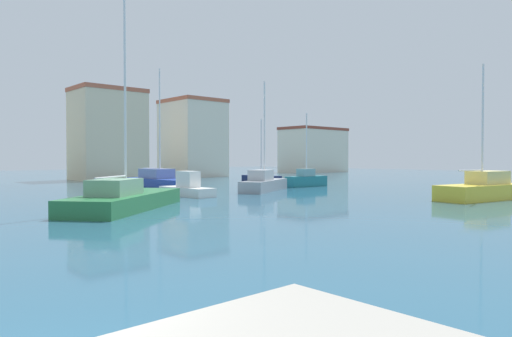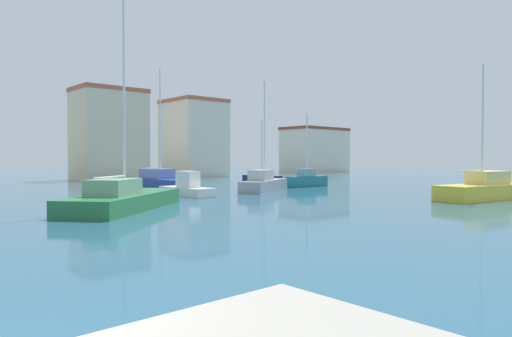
% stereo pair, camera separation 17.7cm
% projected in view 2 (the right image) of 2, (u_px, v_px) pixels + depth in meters
% --- Properties ---
extents(water, '(160.00, 160.00, 0.00)m').
position_uv_depth(water, '(180.00, 199.00, 29.45)').
color(water, '#285670').
rests_on(water, ground).
extents(sailboat_yellow_center_channel, '(7.11, 3.36, 8.48)m').
position_uv_depth(sailboat_yellow_center_channel, '(483.00, 189.00, 28.68)').
color(sailboat_yellow_center_channel, gold).
rests_on(sailboat_yellow_center_channel, water).
extents(motorboat_white_inner_mooring, '(1.66, 4.74, 1.72)m').
position_uv_depth(motorboat_white_inner_mooring, '(187.00, 188.00, 31.65)').
color(motorboat_white_inner_mooring, white).
rests_on(motorboat_white_inner_mooring, water).
extents(sailboat_blue_distant_north, '(2.58, 8.35, 10.60)m').
position_uv_depth(sailboat_blue_distant_north, '(160.00, 180.00, 41.19)').
color(sailboat_blue_distant_north, '#233D93').
rests_on(sailboat_blue_distant_north, water).
extents(sailboat_grey_far_left, '(7.07, 4.94, 8.72)m').
position_uv_depth(sailboat_grey_far_left, '(264.00, 183.00, 36.44)').
color(sailboat_grey_far_left, gray).
rests_on(sailboat_grey_far_left, water).
extents(sailboat_navy_distant_east, '(2.06, 5.13, 6.92)m').
position_uv_depth(sailboat_navy_distant_east, '(262.00, 177.00, 51.18)').
color(sailboat_navy_distant_east, '#19234C').
rests_on(sailboat_navy_distant_east, water).
extents(sailboat_teal_behind_lamppost, '(4.43, 1.39, 6.71)m').
position_uv_depth(sailboat_teal_behind_lamppost, '(307.00, 179.00, 41.89)').
color(sailboat_teal_behind_lamppost, '#1E707A').
rests_on(sailboat_teal_behind_lamppost, water).
extents(sailboat_green_near_pier, '(8.64, 7.75, 14.79)m').
position_uv_depth(sailboat_green_near_pier, '(123.00, 198.00, 23.22)').
color(sailboat_green_near_pier, '#28703D').
rests_on(sailboat_green_near_pier, water).
extents(yacht_club, '(7.98, 6.02, 11.00)m').
position_uv_depth(yacht_club, '(109.00, 134.00, 55.50)').
color(yacht_club, beige).
rests_on(yacht_club, ground).
extents(harbor_office, '(7.04, 8.06, 10.86)m').
position_uv_depth(harbor_office, '(194.00, 138.00, 65.05)').
color(harbor_office, beige).
rests_on(harbor_office, ground).
extents(waterfront_apartments, '(12.35, 6.95, 8.23)m').
position_uv_depth(waterfront_apartments, '(315.00, 150.00, 84.94)').
color(waterfront_apartments, beige).
rests_on(waterfront_apartments, ground).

